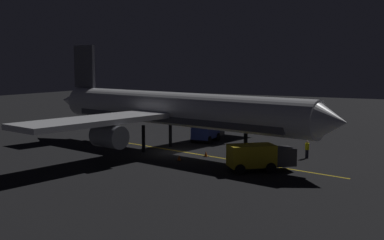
{
  "coord_description": "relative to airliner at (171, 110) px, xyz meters",
  "views": [
    {
      "loc": [
        42.3,
        25.42,
        9.19
      ],
      "look_at": [
        0.0,
        2.0,
        3.5
      ],
      "focal_mm": 44.92,
      "sensor_mm": 36.0,
      "label": 1
    }
  ],
  "objects": [
    {
      "name": "airliner",
      "position": [
        0.0,
        0.0,
        0.0
      ],
      "size": [
        33.97,
        37.78,
        11.41
      ],
      "color": "white",
      "rests_on": "ground_plane"
    },
    {
      "name": "catering_truck",
      "position": [
        -8.16,
        0.17,
        -3.13
      ],
      "size": [
        5.92,
        2.61,
        2.36
      ],
      "color": "navy",
      "rests_on": "ground_plane"
    },
    {
      "name": "traffic_cone_near_left",
      "position": [
        0.7,
        4.52,
        -4.1
      ],
      "size": [
        0.5,
        0.5,
        0.55
      ],
      "color": "#EA590F",
      "rests_on": "ground_plane"
    },
    {
      "name": "apron_guide_stripe",
      "position": [
        0.29,
        4.62,
        -4.35
      ],
      "size": [
        6.32,
        28.65,
        0.01
      ],
      "primitive_type": "cube",
      "rotation": [
        0.0,
        0.0,
        -0.21
      ],
      "color": "gold",
      "rests_on": "ground_plane"
    },
    {
      "name": "traffic_cone_near_right",
      "position": [
        3.65,
        3.16,
        -4.1
      ],
      "size": [
        0.5,
        0.5,
        0.55
      ],
      "color": "#EA590F",
      "rests_on": "ground_plane"
    },
    {
      "name": "ground_crew_worker",
      "position": [
        -3.31,
        13.54,
        -3.47
      ],
      "size": [
        0.4,
        0.4,
        1.74
      ],
      "color": "black",
      "rests_on": "ground_plane"
    },
    {
      "name": "ground_plane",
      "position": [
        0.12,
        0.62,
        -4.45
      ],
      "size": [
        180.0,
        180.0,
        0.2
      ],
      "primitive_type": "cube",
      "color": "black"
    },
    {
      "name": "baggage_truck",
      "position": [
        4.23,
        11.41,
        -3.16
      ],
      "size": [
        5.32,
        5.61,
        2.31
      ],
      "color": "gold",
      "rests_on": "ground_plane"
    }
  ]
}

